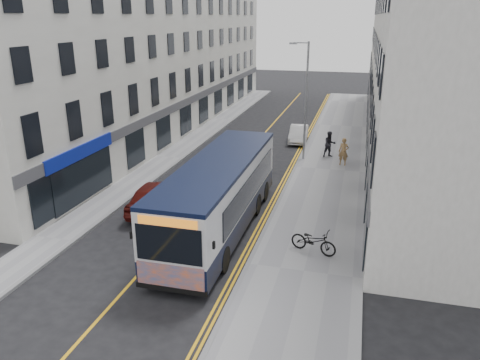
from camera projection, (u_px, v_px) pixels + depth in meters
The scene contains 17 objects.
ground at pixel (168, 241), 20.94m from camera, with size 140.00×140.00×0.00m, color black.
pavement_east at pixel (330, 170), 30.37m from camera, with size 4.50×64.00×0.12m, color gray.
pavement_west at pixel (169, 158), 33.06m from camera, with size 2.00×64.00×0.12m, color gray.
kerb_east at pixel (296, 167), 30.91m from camera, with size 0.18×64.00×0.13m, color slate.
kerb_west at pixel (182, 159), 32.82m from camera, with size 0.18×64.00×0.13m, color slate.
road_centre_line at pixel (237, 164), 31.88m from camera, with size 0.12×64.00×0.01m, color #ECA815.
road_dbl_yellow_inner at pixel (289, 168), 31.04m from camera, with size 0.10×64.00×0.01m, color #ECA815.
road_dbl_yellow_outer at pixel (292, 168), 30.99m from camera, with size 0.10×64.00×0.01m, color #ECA815.
terrace_east at pixel (415, 58), 35.19m from camera, with size 6.00×46.00×13.00m, color silver.
terrace_west at pixel (163, 53), 40.09m from camera, with size 6.00×46.00×13.00m, color silver.
streetlamp at pixel (305, 97), 31.26m from camera, with size 1.32×0.18×8.00m.
city_bus at pixel (220, 193), 21.37m from camera, with size 2.75×11.78×3.42m.
bicycle at pixel (314, 241), 19.55m from camera, with size 0.70×2.02×1.06m, color black.
pedestrian_near at pixel (344, 152), 30.97m from camera, with size 0.67×0.44×1.83m, color #987245.
pedestrian_far at pixel (330, 144), 32.77m from camera, with size 0.89×0.69×1.82m, color black.
car_white at pixel (299, 134), 37.31m from camera, with size 1.35×3.87×1.27m, color silver.
car_maroon at pixel (156, 196), 24.08m from camera, with size 1.86×4.61×1.57m, color #52110D.
Camera 1 is at (7.89, -17.40, 9.55)m, focal length 35.00 mm.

